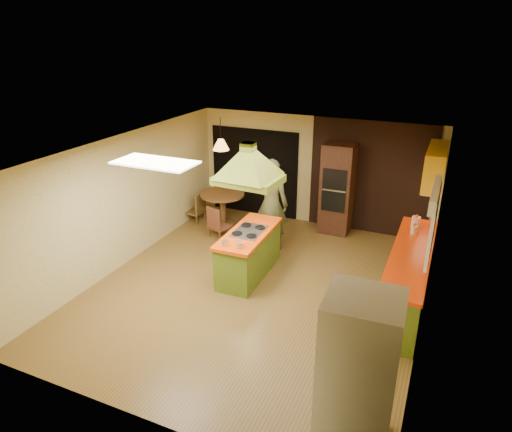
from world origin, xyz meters
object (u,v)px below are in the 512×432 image
at_px(kitchen_island, 249,253).
at_px(dining_table, 223,203).
at_px(man, 271,204).
at_px(wall_oven, 337,189).
at_px(refrigerator, 358,374).
at_px(canister_large, 416,223).

bearing_deg(kitchen_island, dining_table, 127.72).
xyz_separation_m(man, wall_oven, (1.02, 1.35, 0.05)).
bearing_deg(dining_table, refrigerator, -49.59).
distance_m(kitchen_island, refrigerator, 3.97).
bearing_deg(refrigerator, dining_table, 127.79).
height_order(refrigerator, canister_large, refrigerator).
bearing_deg(man, kitchen_island, 86.69).
height_order(wall_oven, canister_large, wall_oven).
bearing_deg(dining_table, kitchen_island, -51.08).
relative_size(dining_table, canister_large, 4.42).
relative_size(wall_oven, canister_large, 8.81).
height_order(kitchen_island, refrigerator, refrigerator).
height_order(kitchen_island, wall_oven, wall_oven).
xyz_separation_m(kitchen_island, dining_table, (-1.53, 1.90, 0.09)).
distance_m(wall_oven, dining_table, 2.63).
distance_m(refrigerator, canister_large, 4.18).
bearing_deg(wall_oven, kitchen_island, -110.37).
bearing_deg(kitchen_island, man, 91.17).
distance_m(wall_oven, canister_large, 2.23).
distance_m(man, wall_oven, 1.69).
distance_m(man, refrigerator, 4.94).
height_order(kitchen_island, dining_table, kitchen_island).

